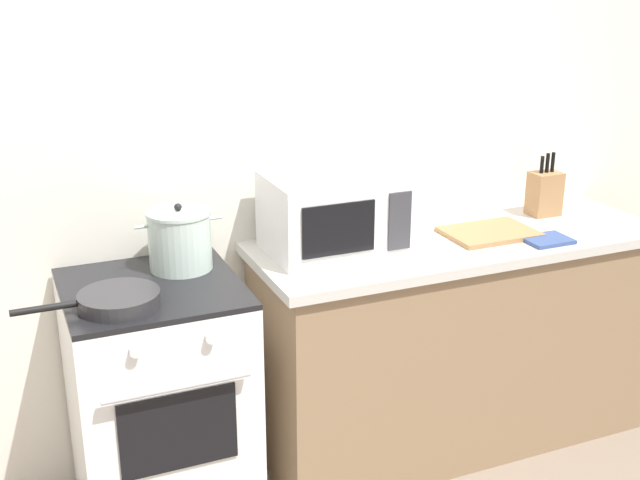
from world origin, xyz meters
The scene contains 10 objects.
back_wall centered at (0.30, 0.97, 1.25)m, with size 4.40×0.10×2.50m, color silver.
lower_cabinet_right centered at (0.90, 0.62, 0.44)m, with size 1.64×0.56×0.88m, color #8C7051.
countertop_right centered at (0.90, 0.62, 0.90)m, with size 1.70×0.60×0.04m, color beige.
stove centered at (-0.35, 0.60, 0.46)m, with size 0.60×0.64×0.92m.
stock_pot centered at (-0.21, 0.72, 1.03)m, with size 0.31×0.23×0.25m.
frying_pan centered at (-0.49, 0.46, 0.95)m, with size 0.46×0.26×0.05m.
microwave centered at (0.37, 0.68, 1.07)m, with size 0.50×0.37×0.30m.
cutting_board centered at (1.02, 0.60, 0.93)m, with size 0.36×0.26×0.02m, color #997047.
knife_block centered at (1.40, 0.74, 1.02)m, with size 0.13×0.10×0.27m.
oven_mitt centered at (1.19, 0.44, 0.93)m, with size 0.18×0.14×0.02m, color #33477A.
Camera 1 is at (-0.81, -1.99, 1.99)m, focal length 45.42 mm.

